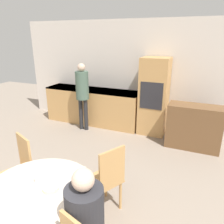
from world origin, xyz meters
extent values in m
cube|color=silver|center=(0.00, 5.04, 1.30)|extent=(7.03, 0.05, 2.60)
cube|color=tan|center=(-1.41, 4.70, 0.46)|extent=(2.50, 0.60, 0.92)
cube|color=black|center=(-1.41, 4.70, 0.90)|extent=(2.50, 0.60, 0.03)
cube|color=tan|center=(0.19, 4.71, 0.89)|extent=(0.62, 0.58, 1.78)
cube|color=#28282D|center=(0.19, 4.41, 0.98)|extent=(0.50, 0.01, 0.60)
cube|color=brown|center=(1.14, 4.27, 0.46)|extent=(1.06, 0.45, 0.91)
cylinder|color=brown|center=(-0.23, 1.27, 0.35)|extent=(0.19, 0.19, 0.70)
cylinder|color=beige|center=(-0.23, 1.27, 0.72)|extent=(1.13, 1.13, 0.03)
cylinder|color=tan|center=(-1.20, 1.53, 0.22)|extent=(0.04, 0.04, 0.43)
cylinder|color=tan|center=(-0.91, 1.40, 0.22)|extent=(0.04, 0.04, 0.43)
cylinder|color=tan|center=(-1.07, 1.82, 0.22)|extent=(0.04, 0.04, 0.43)
cylinder|color=tan|center=(-0.78, 1.69, 0.22)|extent=(0.04, 0.04, 0.43)
cube|color=tan|center=(-0.99, 1.61, 0.44)|extent=(0.53, 0.53, 0.02)
cube|color=tan|center=(-0.92, 1.78, 0.71)|extent=(0.36, 0.18, 0.51)
cylinder|color=tan|center=(0.10, 2.21, 0.22)|extent=(0.04, 0.04, 0.43)
cylinder|color=tan|center=(-0.06, 1.93, 0.22)|extent=(0.04, 0.04, 0.43)
cylinder|color=tan|center=(0.38, 2.06, 0.22)|extent=(0.04, 0.04, 0.43)
cylinder|color=tan|center=(0.22, 1.78, 0.22)|extent=(0.04, 0.04, 0.43)
cube|color=tan|center=(0.16, 2.00, 0.44)|extent=(0.54, 0.54, 0.02)
cube|color=tan|center=(0.32, 1.91, 0.71)|extent=(0.21, 0.35, 0.51)
cylinder|color=#2D2D33|center=(0.44, 1.06, 0.81)|extent=(0.32, 0.32, 0.52)
sphere|color=beige|center=(0.44, 1.06, 1.16)|extent=(0.18, 0.18, 0.18)
cylinder|color=#262628|center=(-1.49, 4.21, 0.39)|extent=(0.10, 0.10, 0.79)
cylinder|color=#262628|center=(-1.35, 4.21, 0.39)|extent=(0.10, 0.10, 0.79)
cylinder|color=#4C6656|center=(-1.42, 4.21, 1.12)|extent=(0.31, 0.31, 0.66)
sphere|color=beige|center=(-1.42, 4.21, 1.54)|extent=(0.18, 0.18, 0.18)
cylinder|color=beige|center=(0.08, 1.63, 0.78)|extent=(0.08, 0.08, 0.10)
cylinder|color=beige|center=(-0.09, 1.28, 0.75)|extent=(0.16, 0.16, 0.04)
cylinder|color=white|center=(-0.37, 1.04, 0.75)|extent=(0.14, 0.14, 0.05)
cylinder|color=white|center=(-0.31, 1.32, 0.77)|extent=(0.03, 0.03, 0.07)
cylinder|color=silver|center=(-0.31, 1.32, 0.81)|extent=(0.03, 0.03, 0.01)
camera|label=1|loc=(1.20, -0.17, 2.22)|focal=35.00mm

